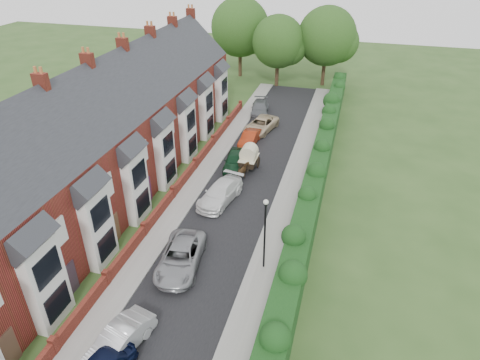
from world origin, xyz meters
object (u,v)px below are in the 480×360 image
(car_beige, at_px, (261,125))
(horse_cart, at_px, (249,156))
(car_white, at_px, (220,193))
(car_red, at_px, (250,138))
(lamppost, at_px, (265,226))
(car_silver_a, at_px, (119,341))
(car_grey, at_px, (260,108))
(horse, at_px, (244,172))
(car_silver_b, at_px, (181,257))
(car_green, at_px, (235,160))

(car_beige, relative_size, horse_cart, 1.50)
(car_white, bearing_deg, car_red, 102.54)
(lamppost, xyz_separation_m, horse_cart, (-4.12, 12.16, -1.91))
(car_silver_a, xyz_separation_m, car_red, (0.33, 25.22, -0.05))
(car_grey, bearing_deg, car_red, -93.19)
(car_silver_a, xyz_separation_m, horse, (1.55, 18.36, -0.01))
(car_white, xyz_separation_m, horse, (0.88, 3.76, -0.04))
(car_white, xyz_separation_m, car_grey, (-1.24, 18.80, -0.05))
(car_white, distance_m, car_beige, 14.04)
(car_white, relative_size, horse, 3.07)
(car_silver_b, bearing_deg, lamppost, 6.09)
(car_grey, height_order, horse, horse)
(car_green, height_order, horse_cart, horse_cart)
(car_silver_a, bearing_deg, lamppost, 69.06)
(car_silver_b, relative_size, horse_cart, 1.58)
(horse, relative_size, horse_cart, 0.49)
(car_silver_a, height_order, car_red, car_silver_a)
(car_beige, bearing_deg, car_red, -83.07)
(car_grey, xyz_separation_m, horse, (2.12, -15.04, 0.01))
(car_white, bearing_deg, car_grey, 104.44)
(car_red, bearing_deg, car_grey, 99.15)
(car_silver_a, distance_m, car_grey, 33.40)
(horse_cart, bearing_deg, car_green, 178.22)
(lamppost, relative_size, car_red, 1.30)
(car_silver_a, relative_size, car_grey, 0.90)
(car_silver_b, distance_m, horse_cart, 13.47)
(car_green, height_order, car_grey, car_green)
(car_red, distance_m, car_beige, 3.44)
(horse, bearing_deg, car_silver_a, 90.92)
(car_grey, bearing_deg, car_white, -95.65)
(car_red, bearing_deg, car_beige, 87.15)
(horse_cart, bearing_deg, car_silver_b, -94.15)
(car_silver_a, relative_size, car_red, 1.08)
(car_silver_a, relative_size, car_beige, 0.85)
(car_silver_a, distance_m, horse, 18.43)
(car_silver_b, xyz_separation_m, horse, (0.97, 11.63, -0.04))
(horse, bearing_deg, car_green, -48.32)
(car_red, xyz_separation_m, car_beige, (0.35, 3.42, 0.05))
(car_grey, height_order, horse_cart, horse_cart)
(horse_cart, bearing_deg, car_white, -98.99)
(car_beige, relative_size, car_grey, 1.06)
(car_white, distance_m, horse_cart, 5.66)
(car_green, bearing_deg, lamppost, -72.69)
(car_red, height_order, horse, horse)
(car_silver_b, bearing_deg, car_grey, 84.64)
(horse_cart, bearing_deg, car_grey, 99.08)
(lamppost, relative_size, car_grey, 1.09)
(car_green, bearing_deg, car_white, -92.16)
(car_white, height_order, car_red, car_white)
(car_grey, relative_size, horse_cart, 1.41)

